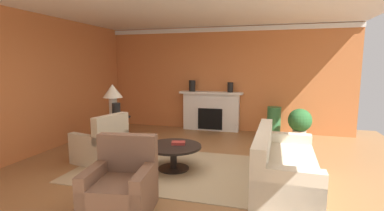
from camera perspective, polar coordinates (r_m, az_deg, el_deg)
The scene contains 19 objects.
ground_plane at distance 5.27m, azimuth -1.07°, elevation -12.71°, with size 8.73×8.73×0.00m, color olive.
wall_fireplace at distance 8.26m, azimuth 5.75°, elevation 5.28°, with size 7.19×0.12×2.94m, color #CC723D.
wall_window at distance 6.94m, azimuth -27.96°, elevation 3.83°, with size 0.12×7.31×2.94m, color #CC723D.
ceiling_panel at distance 5.32m, azimuth -0.18°, elevation 19.97°, with size 7.19×7.31×0.06m, color white.
crown_moulding at distance 8.23m, azimuth 5.80°, elevation 14.95°, with size 7.19×0.08×0.12m, color white.
area_rug at distance 5.28m, azimuth -3.70°, elevation -12.61°, with size 3.45×2.22×0.01m, color tan.
fireplace at distance 8.20m, azimuth 3.83°, elevation -1.30°, with size 1.80×0.35×1.12m.
sofa at distance 4.75m, azimuth 17.66°, elevation -11.64°, with size 0.97×2.13×0.85m.
armchair_near_window at distance 5.85m, azimuth -17.74°, elevation -7.79°, with size 0.97×0.97×0.95m.
armchair_facing_fireplace at distance 3.90m, azimuth -14.01°, elevation -15.82°, with size 0.91×0.91×0.95m.
coffee_table at distance 5.17m, azimuth -3.74°, elevation -9.19°, with size 1.00×1.00×0.45m.
side_table at distance 6.76m, azimuth -15.37°, elevation -4.76°, with size 0.56×0.56×0.70m.
table_lamp at distance 6.63m, azimuth -15.64°, elevation 2.21°, with size 0.44×0.44×0.75m.
vase_on_side_table at distance 6.49m, azimuth -14.93°, elevation -1.02°, with size 0.18×0.18×0.35m, color black.
vase_tall_corner at distance 7.76m, azimuth 16.09°, elevation -3.16°, with size 0.35×0.35×0.79m, color #33703D.
vase_mantel_left at distance 8.19m, azimuth 0.03°, elevation 3.98°, with size 0.19×0.19×0.32m, color black.
vase_mantel_right at distance 7.97m, azimuth 7.69°, elevation 3.63°, with size 0.16×0.16×0.27m, color black.
book_red_cover at distance 5.19m, azimuth -2.74°, elevation -7.52°, with size 0.24×0.17×0.05m, color maroon.
potted_plant at distance 7.36m, azimuth 20.81°, elevation -3.22°, with size 0.56×0.56×0.83m.
Camera 1 is at (1.42, -4.71, 1.87)m, focal length 26.58 mm.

